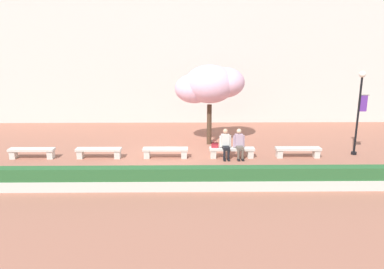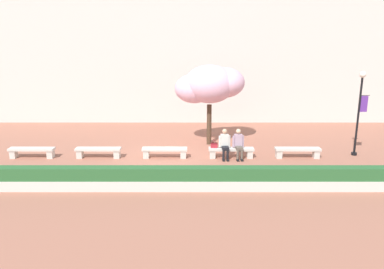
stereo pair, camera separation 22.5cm
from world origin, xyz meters
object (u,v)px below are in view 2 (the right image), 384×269
(handbag, at_px, (215,145))
(person_seated_right, at_px, (239,143))
(cherry_tree_main, at_px, (211,85))
(lamp_post_with_banner, at_px, (360,106))
(stone_bench_west_end, at_px, (33,151))
(stone_bench_near_east, at_px, (232,151))
(person_seated_left, at_px, (225,143))
(stone_bench_near_west, at_px, (99,151))
(stone_bench_east_end, at_px, (298,151))
(stone_bench_center, at_px, (165,151))

(handbag, bearing_deg, person_seated_right, -4.30)
(cherry_tree_main, distance_m, lamp_post_with_banner, 6.70)
(stone_bench_west_end, distance_m, cherry_tree_main, 8.60)
(stone_bench_near_east, bearing_deg, cherry_tree_main, 109.14)
(cherry_tree_main, bearing_deg, person_seated_left, -77.64)
(person_seated_right, relative_size, lamp_post_with_banner, 0.35)
(lamp_post_with_banner, bearing_deg, stone_bench_west_end, -178.32)
(stone_bench_near_west, xyz_separation_m, cherry_tree_main, (4.96, 2.36, 2.60))
(stone_bench_near_east, height_order, lamp_post_with_banner, lamp_post_with_banner)
(stone_bench_east_end, distance_m, handbag, 3.64)
(stone_bench_near_west, relative_size, person_seated_left, 1.52)
(stone_bench_west_end, height_order, stone_bench_center, same)
(stone_bench_east_end, xyz_separation_m, person_seated_right, (-2.59, -0.05, 0.39))
(person_seated_left, bearing_deg, handbag, 170.17)
(stone_bench_center, bearing_deg, handbag, 0.68)
(stone_bench_near_west, bearing_deg, lamp_post_with_banner, 2.11)
(person_seated_left, bearing_deg, stone_bench_center, 178.82)
(stone_bench_near_east, distance_m, lamp_post_with_banner, 5.90)
(stone_bench_east_end, distance_m, lamp_post_with_banner, 3.32)
(stone_bench_near_east, xyz_separation_m, cherry_tree_main, (-0.82, 2.36, 2.60))
(stone_bench_near_east, height_order, cherry_tree_main, cherry_tree_main)
(handbag, bearing_deg, stone_bench_center, -179.32)
(stone_bench_center, height_order, stone_bench_near_east, same)
(stone_bench_center, distance_m, cherry_tree_main, 4.08)
(person_seated_right, bearing_deg, cherry_tree_main, 114.91)
(stone_bench_near_west, height_order, cherry_tree_main, cherry_tree_main)
(stone_bench_east_end, bearing_deg, stone_bench_west_end, 180.00)
(stone_bench_east_end, xyz_separation_m, lamp_post_with_banner, (2.67, 0.42, 1.93))
(stone_bench_near_west, relative_size, lamp_post_with_banner, 0.53)
(person_seated_right, bearing_deg, stone_bench_near_west, 179.50)
(stone_bench_near_west, bearing_deg, person_seated_right, -0.50)
(stone_bench_near_east, relative_size, person_seated_right, 1.52)
(person_seated_left, height_order, cherry_tree_main, cherry_tree_main)
(stone_bench_east_end, bearing_deg, stone_bench_near_east, 180.00)
(stone_bench_near_west, relative_size, handbag, 5.78)
(stone_bench_east_end, bearing_deg, lamp_post_with_banner, 8.89)
(stone_bench_west_end, height_order, stone_bench_near_west, same)
(stone_bench_west_end, relative_size, stone_bench_near_west, 1.00)
(cherry_tree_main, bearing_deg, stone_bench_near_west, -154.56)
(cherry_tree_main, bearing_deg, stone_bench_west_end, -163.27)
(stone_bench_near_west, bearing_deg, stone_bench_east_end, 0.00)
(lamp_post_with_banner, bearing_deg, person_seated_right, -174.88)
(person_seated_left, bearing_deg, person_seated_right, 0.02)
(stone_bench_near_west, xyz_separation_m, person_seated_right, (6.08, -0.05, 0.39))
(stone_bench_near_west, bearing_deg, stone_bench_near_east, 0.00)
(stone_bench_west_end, xyz_separation_m, handbag, (7.92, 0.03, 0.27))
(stone_bench_east_end, distance_m, person_seated_left, 3.20)
(person_seated_left, height_order, person_seated_right, same)
(stone_bench_center, distance_m, lamp_post_with_banner, 8.68)
(stone_bench_near_west, xyz_separation_m, stone_bench_east_end, (8.67, 0.00, 0.00))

